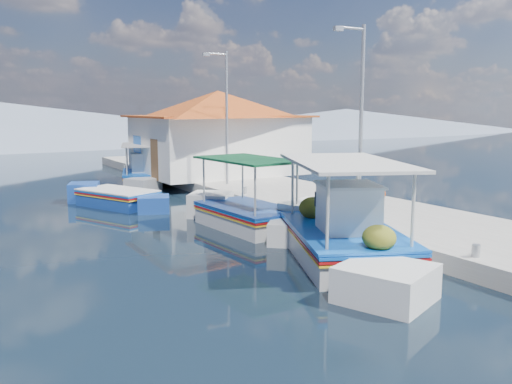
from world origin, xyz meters
TOP-DOWN VIEW (x-y plane):
  - ground at (0.00, 0.00)m, footprint 160.00×160.00m
  - quay at (5.90, 6.00)m, footprint 5.00×44.00m
  - bollards at (3.80, 5.25)m, footprint 0.20×17.20m
  - main_caique at (2.10, -0.12)m, footprint 4.85×8.08m
  - caique_green_canopy at (1.87, 4.43)m, footprint 2.34×6.93m
  - caique_blue_hull at (-0.66, 10.63)m, footprint 3.25×5.37m
  - caique_far at (2.39, 16.52)m, footprint 3.30×6.33m
  - harbor_building at (6.20, 15.00)m, footprint 10.49×10.49m
  - lamp_post_near at (4.51, 2.00)m, footprint 1.21×0.14m
  - lamp_post_far at (4.51, 11.00)m, footprint 1.21×0.14m
  - mountain_ridge at (6.54, 56.00)m, footprint 171.40×96.00m

SIDE VIEW (x-z plane):
  - ground at x=0.00m, z-range 0.00..0.00m
  - quay at x=5.90m, z-range 0.00..0.50m
  - caique_blue_hull at x=-0.66m, z-range -0.24..0.81m
  - caique_green_canopy at x=1.87m, z-range -0.91..1.69m
  - caique_far at x=2.39m, z-range -0.73..1.60m
  - main_caique at x=2.10m, z-range -0.89..2.02m
  - bollards at x=3.80m, z-range 0.50..0.80m
  - mountain_ridge at x=6.54m, z-range -0.71..4.79m
  - harbor_building at x=6.20m, z-range 0.58..4.98m
  - lamp_post_near at x=4.51m, z-range 0.85..6.85m
  - lamp_post_far at x=4.51m, z-range 0.85..6.85m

